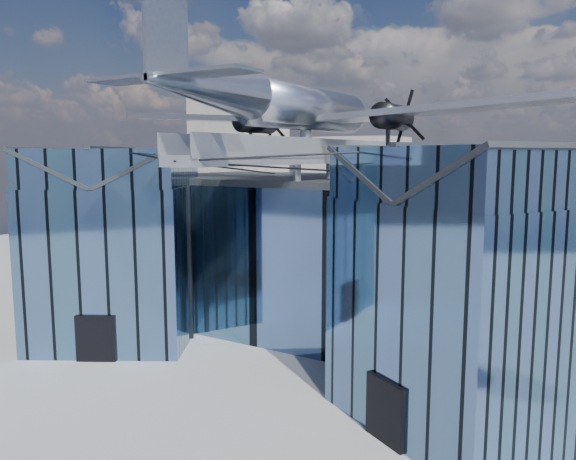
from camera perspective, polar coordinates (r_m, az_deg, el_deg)
The scene contains 4 objects.
ground_plane at distance 31.45m, azimuth -1.95°, elevation -13.54°, with size 120.00×120.00×0.00m, color gray.
museum at distance 34.82m, azimuth 3.27°, elevation -1.99°, with size 32.88×24.50×17.60m.
bg_towers at distance 76.41m, azimuth 20.39°, elevation 6.18°, with size 77.00×24.50×26.00m.
tree_side_w at distance 46.93m, azimuth -20.47°, elevation -2.89°, with size 3.25×3.25×4.68m.
Camera 1 is at (16.13, -24.48, 11.39)m, focal length 35.00 mm.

